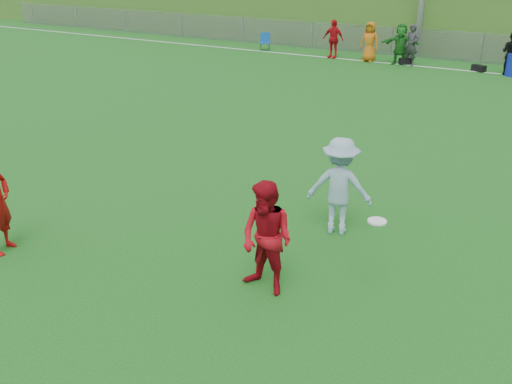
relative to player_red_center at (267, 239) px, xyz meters
The scene contains 9 objects.
ground 0.99m from the player_red_center, 158.44° to the left, with size 120.00×120.00×0.00m, color #125717.
sideline_far 18.22m from the player_red_center, 91.52° to the left, with size 60.00×0.10×0.01m, color white.
fence 20.20m from the player_red_center, 91.37° to the left, with size 58.00×0.06×1.30m.
spectator_row 18.48m from the player_red_center, 100.15° to the left, with size 8.48×0.93×1.69m.
gear_bags 18.32m from the player_red_center, 88.01° to the left, with size 7.77×0.54×0.26m.
player_red_center is the anchor object (origin of this frame).
player_blue 2.26m from the player_red_center, 85.39° to the left, with size 1.12×0.64×1.73m, color #8FB4C7.
frisbee 1.55m from the player_red_center, 26.39° to the left, with size 0.26×0.26×0.02m.
camp_chair 21.09m from the player_red_center, 118.92° to the left, with size 0.62×0.62×0.84m.
Camera 1 is at (3.87, -6.44, 4.62)m, focal length 40.00 mm.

